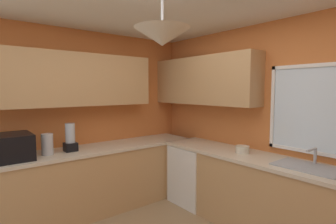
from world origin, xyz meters
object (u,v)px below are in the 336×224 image
at_px(sink_assembly, 308,167).
at_px(bowl, 242,149).
at_px(dishwasher, 196,174).
at_px(blender_appliance, 70,139).
at_px(kettle, 47,144).
at_px(microwave, 14,147).

bearing_deg(sink_assembly, bowl, -179.54).
relative_size(dishwasher, blender_appliance, 2.33).
xyz_separation_m(kettle, blender_appliance, (-0.02, 0.28, 0.03)).
height_order(bowl, blender_appliance, blender_appliance).
bearing_deg(blender_appliance, microwave, -90.00).
xyz_separation_m(bowl, blender_appliance, (-1.44, -1.63, 0.12)).
distance_m(dishwasher, sink_assembly, 1.64).
height_order(kettle, sink_assembly, kettle).
bearing_deg(kettle, dishwasher, 71.20).
distance_m(kettle, sink_assembly, 2.93).
distance_m(microwave, bowl, 2.68).
bearing_deg(sink_assembly, dishwasher, -178.67).
relative_size(sink_assembly, bowl, 3.73).
relative_size(dishwasher, bowl, 5.05).
bearing_deg(blender_appliance, dishwasher, 67.56).
bearing_deg(sink_assembly, blender_appliance, -143.74).
bearing_deg(blender_appliance, bowl, 48.43).
height_order(microwave, sink_assembly, microwave).
distance_m(kettle, bowl, 2.38).
xyz_separation_m(kettle, bowl, (1.42, 1.91, -0.08)).
relative_size(dishwasher, sink_assembly, 1.35).
bearing_deg(kettle, bowl, 53.30).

